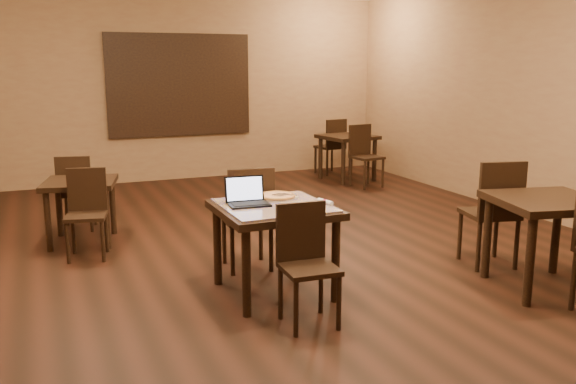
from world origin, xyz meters
name	(u,v)px	position (x,y,z in m)	size (l,w,h in m)	color
ground	(255,276)	(0.00, 0.00, 0.00)	(10.00, 10.00, 0.00)	black
wall_back	(148,89)	(0.00, 5.00, 1.50)	(8.00, 0.02, 3.00)	#93754B
mural	(180,85)	(0.50, 4.96, 1.55)	(2.34, 0.05, 1.64)	#244E85
tiled_table	(274,217)	(0.02, -0.43, 0.66)	(0.93, 0.93, 0.76)	black
chair_main_near	(305,256)	(0.03, -1.05, 0.50)	(0.41, 0.41, 0.89)	black
chair_main_far	(249,213)	(0.01, 0.19, 0.55)	(0.46, 0.46, 0.98)	black
laptop	(247,197)	(-0.18, -0.33, 0.82)	(0.35, 0.28, 0.22)	black
plate	(307,206)	(0.24, -0.61, 0.77)	(0.28, 0.28, 0.02)	white
pizza_slice	(307,204)	(0.24, -0.61, 0.79)	(0.19, 0.19, 0.02)	beige
pizza_pan	(277,197)	(0.14, -0.19, 0.77)	(0.38, 0.38, 0.01)	silver
pizza_whole	(277,196)	(0.14, -0.19, 0.78)	(0.32, 0.32, 0.02)	beige
spatula	(280,195)	(0.16, -0.21, 0.79)	(0.10, 0.24, 0.01)	silver
napkin_roll	(325,202)	(0.42, -0.57, 0.78)	(0.07, 0.18, 0.04)	white
other_table_a	(347,143)	(3.00, 3.84, 0.62)	(0.91, 0.91, 0.74)	black
other_table_a_chair_near	(364,152)	(2.99, 3.28, 0.54)	(0.48, 0.48, 0.96)	black
other_table_a_chair_far	(333,143)	(3.01, 4.40, 0.54)	(0.48, 0.48, 0.96)	black
other_table_b	(80,191)	(-1.34, 1.75, 0.57)	(0.87, 0.87, 0.68)	black
other_table_b_chair_near	(87,207)	(-1.33, 1.24, 0.50)	(0.46, 0.46, 0.88)	black
other_table_b_chair_far	(76,188)	(-1.36, 2.26, 0.50)	(0.46, 0.46, 0.88)	black
other_table_c	(547,213)	(2.18, -1.22, 0.66)	(1.01, 1.01, 0.80)	black
other_table_c_chair_far	(495,208)	(2.16, -0.62, 0.58)	(0.53, 0.53, 1.03)	black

